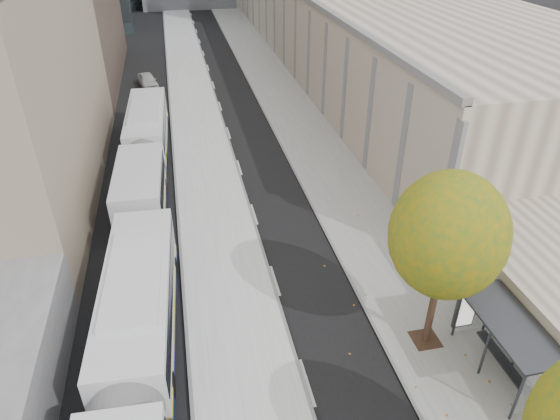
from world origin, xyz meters
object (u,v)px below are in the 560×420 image
object	(u,v)px
bus_far	(145,150)
distant_car	(148,80)
bus_near	(131,383)
bus_shelter	(513,330)

from	to	relation	value
bus_far	distant_car	xyz separation A→B (m)	(-0.17, 18.06, -0.95)
bus_near	distant_car	xyz separation A→B (m)	(-0.02, 36.77, -0.98)
bus_far	distant_car	world-z (taller)	bus_far
bus_near	bus_far	bearing A→B (deg)	92.17
bus_near	distant_car	world-z (taller)	bus_near
bus_shelter	bus_far	distance (m)	23.81
bus_near	distant_car	size ratio (longest dim) A/B	4.79
bus_shelter	distant_car	size ratio (longest dim) A/B	1.18
bus_far	bus_shelter	bearing A→B (deg)	-54.20
bus_near	bus_far	world-z (taller)	bus_near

